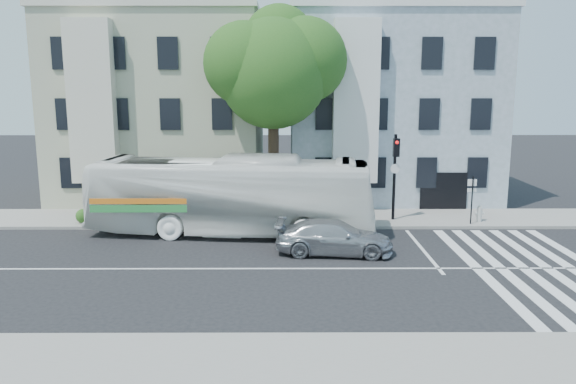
{
  "coord_description": "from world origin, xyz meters",
  "views": [
    {
      "loc": [
        0.63,
        -20.58,
        6.88
      ],
      "look_at": [
        0.73,
        3.15,
        2.4
      ],
      "focal_mm": 35.0,
      "sensor_mm": 36.0,
      "label": 1
    }
  ],
  "objects_px": {
    "bus": "(231,195)",
    "fire_hydrant": "(479,213)",
    "sedan": "(334,237)",
    "traffic_signal": "(395,166)"
  },
  "relations": [
    {
      "from": "bus",
      "to": "fire_hydrant",
      "type": "height_order",
      "value": "bus"
    },
    {
      "from": "sedan",
      "to": "fire_hydrant",
      "type": "relative_size",
      "value": 5.83
    },
    {
      "from": "bus",
      "to": "sedan",
      "type": "xyz_separation_m",
      "value": [
        4.56,
        -3.23,
        -1.15
      ]
    },
    {
      "from": "sedan",
      "to": "traffic_signal",
      "type": "height_order",
      "value": "traffic_signal"
    },
    {
      "from": "bus",
      "to": "traffic_signal",
      "type": "bearing_deg",
      "value": -68.99
    },
    {
      "from": "sedan",
      "to": "traffic_signal",
      "type": "relative_size",
      "value": 1.07
    },
    {
      "from": "bus",
      "to": "fire_hydrant",
      "type": "relative_size",
      "value": 16.01
    },
    {
      "from": "fire_hydrant",
      "to": "bus",
      "type": "bearing_deg",
      "value": -171.68
    },
    {
      "from": "sedan",
      "to": "fire_hydrant",
      "type": "height_order",
      "value": "sedan"
    },
    {
      "from": "traffic_signal",
      "to": "bus",
      "type": "bearing_deg",
      "value": -169.92
    }
  ]
}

